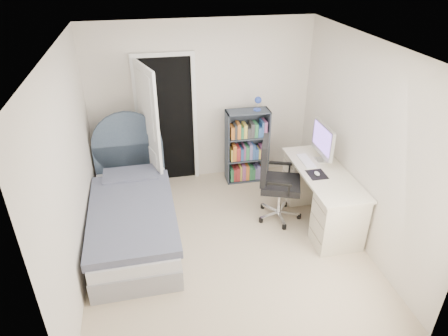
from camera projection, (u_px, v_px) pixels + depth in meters
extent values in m
cube|color=tan|center=(225.00, 244.00, 5.20)|extent=(3.40, 3.60, 0.05)
cube|color=white|center=(226.00, 43.00, 3.95)|extent=(3.40, 3.60, 0.05)
cube|color=silver|center=(202.00, 103.00, 6.13)|extent=(3.40, 0.05, 2.50)
cube|color=silver|center=(275.00, 267.00, 3.01)|extent=(3.40, 0.05, 2.50)
cube|color=silver|center=(68.00, 172.00, 4.27)|extent=(0.05, 3.60, 2.50)
cube|color=silver|center=(364.00, 144.00, 4.87)|extent=(0.05, 3.60, 2.50)
cube|color=black|center=(167.00, 122.00, 6.13)|extent=(0.80, 0.01, 2.00)
cube|color=white|center=(139.00, 124.00, 6.04)|extent=(0.06, 0.06, 2.00)
cube|color=white|center=(195.00, 120.00, 6.19)|extent=(0.06, 0.06, 2.00)
cube|color=white|center=(162.00, 54.00, 5.61)|extent=(0.92, 0.06, 0.06)
cube|color=white|center=(150.00, 134.00, 5.74)|extent=(0.28, 0.78, 2.00)
cube|color=gray|center=(135.00, 229.00, 5.20)|extent=(1.04, 2.14, 0.28)
cube|color=silver|center=(133.00, 216.00, 5.09)|extent=(1.02, 2.09, 0.17)
cube|color=slate|center=(132.00, 213.00, 4.94)|extent=(1.08, 1.82, 0.11)
cube|color=slate|center=(131.00, 177.00, 5.67)|extent=(0.76, 0.44, 0.13)
cube|color=#3D4C5F|center=(131.00, 170.00, 5.99)|extent=(1.01, 0.08, 0.85)
cylinder|color=#3D4C5F|center=(127.00, 144.00, 5.79)|extent=(1.01, 0.08, 1.01)
cylinder|color=tan|center=(130.00, 180.00, 6.11)|extent=(0.03, 0.03, 0.46)
cylinder|color=tan|center=(130.00, 170.00, 6.38)|extent=(0.03, 0.03, 0.46)
cylinder|color=tan|center=(150.00, 178.00, 6.17)|extent=(0.03, 0.03, 0.46)
cylinder|color=tan|center=(150.00, 168.00, 6.43)|extent=(0.03, 0.03, 0.46)
cube|color=tan|center=(139.00, 162.00, 6.17)|extent=(0.37, 0.37, 0.03)
cube|color=tan|center=(141.00, 178.00, 6.31)|extent=(0.33, 0.33, 0.02)
cube|color=#B24C33|center=(135.00, 160.00, 6.14)|extent=(0.15, 0.20, 0.03)
cube|color=#3F598C|center=(135.00, 159.00, 6.13)|extent=(0.14, 0.19, 0.03)
cube|color=#D8CC7F|center=(135.00, 157.00, 6.11)|extent=(0.13, 0.18, 0.03)
cylinder|color=silver|center=(151.00, 182.00, 6.48)|extent=(0.19, 0.19, 0.02)
cylinder|color=silver|center=(147.00, 146.00, 6.16)|extent=(0.02, 0.02, 1.31)
sphere|color=silver|center=(147.00, 108.00, 5.83)|extent=(0.08, 0.08, 0.08)
cube|color=#37404B|center=(227.00, 148.00, 6.25)|extent=(0.02, 0.29, 1.19)
cube|color=#37404B|center=(266.00, 144.00, 6.36)|extent=(0.02, 0.29, 1.19)
cube|color=#37404B|center=(248.00, 111.00, 6.02)|extent=(0.67, 0.29, 0.02)
cube|color=#37404B|center=(246.00, 178.00, 6.59)|extent=(0.67, 0.29, 0.02)
cube|color=#37404B|center=(245.00, 142.00, 6.42)|extent=(0.67, 0.01, 1.19)
cube|color=#37404B|center=(247.00, 158.00, 6.41)|extent=(0.63, 0.27, 0.02)
cube|color=#37404B|center=(247.00, 137.00, 6.23)|extent=(0.63, 0.27, 0.02)
cylinder|color=#2843AF|center=(257.00, 110.00, 6.04)|extent=(0.11, 0.11, 0.02)
cylinder|color=silver|center=(257.00, 105.00, 6.00)|extent=(0.02, 0.02, 0.15)
sphere|color=#2843AF|center=(258.00, 100.00, 5.93)|extent=(0.10, 0.10, 0.10)
cube|color=#337F4C|center=(231.00, 173.00, 6.47)|extent=(0.05, 0.20, 0.21)
cube|color=#B23333|center=(234.00, 173.00, 6.48)|extent=(0.04, 0.20, 0.21)
cube|color=#B23333|center=(237.00, 173.00, 6.49)|extent=(0.05, 0.20, 0.22)
cube|color=#D8BF4C|center=(240.00, 171.00, 6.49)|extent=(0.03, 0.20, 0.25)
cube|color=#994C7F|center=(243.00, 171.00, 6.49)|extent=(0.06, 0.20, 0.27)
cube|color=orange|center=(246.00, 171.00, 6.51)|extent=(0.05, 0.20, 0.25)
cube|color=#337F4C|center=(249.00, 171.00, 6.52)|extent=(0.04, 0.20, 0.22)
cube|color=#337F4C|center=(252.00, 172.00, 6.54)|extent=(0.05, 0.20, 0.19)
cube|color=#7F72B2|center=(255.00, 172.00, 6.54)|extent=(0.03, 0.20, 0.19)
cube|color=#7F72B2|center=(258.00, 171.00, 6.54)|extent=(0.05, 0.20, 0.22)
cube|color=orange|center=(261.00, 171.00, 6.57)|extent=(0.05, 0.20, 0.17)
cube|color=#3F3F3F|center=(264.00, 171.00, 6.58)|extent=(0.05, 0.20, 0.17)
cube|color=#D8BF4C|center=(231.00, 154.00, 6.29)|extent=(0.03, 0.20, 0.19)
cube|color=orange|center=(234.00, 152.00, 6.28)|extent=(0.05, 0.20, 0.26)
cube|color=#B23333|center=(237.00, 152.00, 6.30)|extent=(0.06, 0.20, 0.22)
cube|color=#335999|center=(241.00, 153.00, 6.32)|extent=(0.05, 0.20, 0.19)
cube|color=#994C7F|center=(244.00, 151.00, 6.32)|extent=(0.03, 0.20, 0.24)
cube|color=#337F4C|center=(246.00, 151.00, 6.33)|extent=(0.05, 0.20, 0.22)
cube|color=#7F72B2|center=(250.00, 150.00, 6.33)|extent=(0.04, 0.20, 0.26)
cube|color=#335999|center=(253.00, 151.00, 6.34)|extent=(0.04, 0.20, 0.23)
cube|color=#335999|center=(256.00, 152.00, 6.37)|extent=(0.05, 0.20, 0.17)
cube|color=#D8BF4C|center=(258.00, 152.00, 6.38)|extent=(0.03, 0.20, 0.15)
cube|color=#994C7F|center=(261.00, 151.00, 6.38)|extent=(0.05, 0.20, 0.19)
cube|color=#3F3F3F|center=(264.00, 151.00, 6.39)|extent=(0.04, 0.20, 0.19)
cube|color=orange|center=(232.00, 132.00, 6.11)|extent=(0.06, 0.20, 0.19)
cube|color=#3F3F3F|center=(235.00, 131.00, 6.11)|extent=(0.04, 0.20, 0.22)
cube|color=orange|center=(238.00, 130.00, 6.11)|extent=(0.05, 0.20, 0.24)
cube|color=#337F4C|center=(241.00, 131.00, 6.14)|extent=(0.04, 0.20, 0.18)
cube|color=#D8BF4C|center=(244.00, 130.00, 6.14)|extent=(0.05, 0.20, 0.22)
cube|color=#3F3F3F|center=(248.00, 131.00, 6.16)|extent=(0.05, 0.20, 0.15)
cube|color=#3F3F3F|center=(251.00, 129.00, 6.15)|extent=(0.06, 0.20, 0.22)
cube|color=#337F4C|center=(255.00, 129.00, 6.17)|extent=(0.05, 0.20, 0.22)
cube|color=#335999|center=(259.00, 131.00, 6.19)|extent=(0.05, 0.20, 0.15)
cube|color=#335999|center=(262.00, 128.00, 6.18)|extent=(0.03, 0.20, 0.24)
cube|color=#994C7F|center=(264.00, 127.00, 6.19)|extent=(0.04, 0.20, 0.24)
cube|color=beige|center=(324.00, 173.00, 5.26)|extent=(0.63, 1.57, 0.03)
cube|color=beige|center=(339.00, 221.00, 4.98)|extent=(0.58, 0.42, 0.73)
cube|color=beige|center=(305.00, 177.00, 5.92)|extent=(0.58, 0.42, 0.73)
cube|color=silver|center=(322.00, 160.00, 5.54)|extent=(0.17, 0.17, 0.01)
cube|color=silver|center=(325.00, 152.00, 5.49)|extent=(0.03, 0.06, 0.23)
cube|color=silver|center=(323.00, 140.00, 5.38)|extent=(0.05, 0.59, 0.42)
cube|color=#8256D1|center=(322.00, 138.00, 5.37)|extent=(0.00, 0.52, 0.34)
cube|color=white|center=(306.00, 161.00, 5.50)|extent=(0.14, 0.42, 0.02)
cube|color=black|center=(317.00, 175.00, 5.19)|extent=(0.23, 0.27, 0.00)
ellipsoid|color=white|center=(317.00, 173.00, 5.18)|extent=(0.06, 0.10, 0.03)
cube|color=silver|center=(289.00, 213.00, 5.63)|extent=(0.30, 0.14, 0.03)
cylinder|color=black|center=(299.00, 216.00, 5.63)|extent=(0.08, 0.08, 0.06)
cube|color=silver|center=(282.00, 207.00, 5.76)|extent=(0.22, 0.26, 0.03)
cylinder|color=black|center=(285.00, 204.00, 5.89)|extent=(0.08, 0.08, 0.06)
cube|color=silver|center=(270.00, 208.00, 5.74)|extent=(0.20, 0.27, 0.03)
cylinder|color=black|center=(263.00, 206.00, 5.84)|extent=(0.08, 0.08, 0.06)
cube|color=silver|center=(270.00, 215.00, 5.59)|extent=(0.30, 0.12, 0.03)
cylinder|color=black|center=(261.00, 220.00, 5.55)|extent=(0.08, 0.08, 0.06)
cube|color=silver|center=(281.00, 219.00, 5.52)|extent=(0.05, 0.30, 0.03)
cylinder|color=black|center=(284.00, 227.00, 5.41)|extent=(0.08, 0.08, 0.06)
cylinder|color=silver|center=(280.00, 199.00, 5.54)|extent=(0.07, 0.07, 0.45)
cube|color=black|center=(281.00, 184.00, 5.42)|extent=(0.66, 0.66, 0.10)
cube|color=black|center=(265.00, 161.00, 5.28)|extent=(0.23, 0.47, 0.59)
cube|color=black|center=(279.00, 184.00, 5.09)|extent=(0.32, 0.15, 0.03)
cube|color=black|center=(281.00, 163.00, 5.58)|extent=(0.32, 0.15, 0.03)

